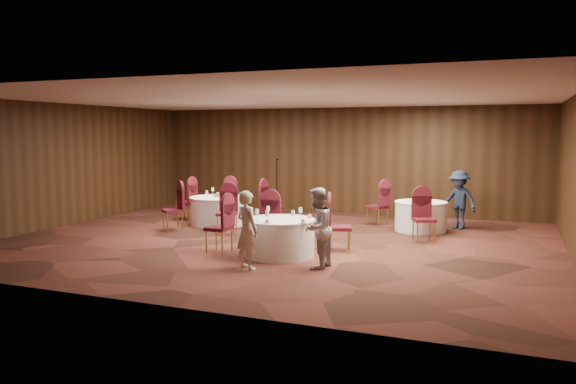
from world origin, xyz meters
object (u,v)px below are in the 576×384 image
at_px(table_left, 218,211).
at_px(woman_a, 247,230).
at_px(table_right, 421,216).
at_px(woman_b, 317,228).
at_px(mic_stand, 277,197).
at_px(man_c, 459,200).
at_px(table_main, 280,237).

height_order(table_left, woman_a, woman_a).
bearing_deg(table_right, woman_a, -113.75).
xyz_separation_m(woman_a, woman_b, (1.14, 0.53, 0.02)).
distance_m(table_left, table_right, 5.25).
relative_size(table_right, woman_a, 0.91).
bearing_deg(table_left, mic_stand, 76.21).
bearing_deg(man_c, mic_stand, -161.16).
relative_size(woman_a, man_c, 0.95).
bearing_deg(mic_stand, woman_a, -71.07).
height_order(table_left, mic_stand, mic_stand).
bearing_deg(table_left, woman_a, -54.90).
height_order(table_left, table_right, same).
distance_m(mic_stand, woman_b, 7.00).
bearing_deg(table_right, table_left, -168.83).
distance_m(table_right, man_c, 1.15).
relative_size(table_main, woman_b, 0.96).
relative_size(table_left, woman_b, 1.03).
bearing_deg(table_main, mic_stand, 113.79).
bearing_deg(table_main, woman_b, -33.19).
distance_m(table_left, woman_b, 5.41).
bearing_deg(table_right, woman_b, -103.70).
height_order(table_main, man_c, man_c).
relative_size(woman_a, woman_b, 0.97).
bearing_deg(woman_b, table_right, 170.20).
bearing_deg(woman_a, table_right, -86.21).
bearing_deg(man_c, table_right, -112.79).
height_order(woman_b, man_c, man_c).
bearing_deg(table_right, table_main, -118.42).
distance_m(table_main, woman_a, 1.24).
bearing_deg(table_left, man_c, 16.00).
relative_size(table_main, woman_a, 0.99).
xyz_separation_m(table_right, mic_stand, (-4.53, 1.50, 0.11)).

